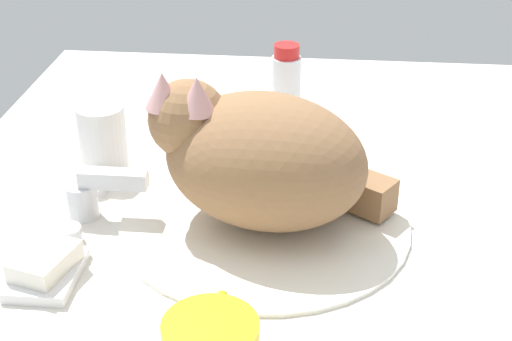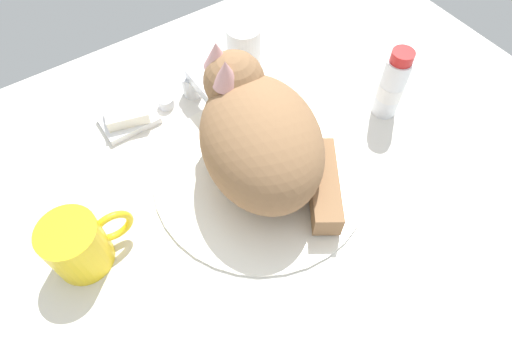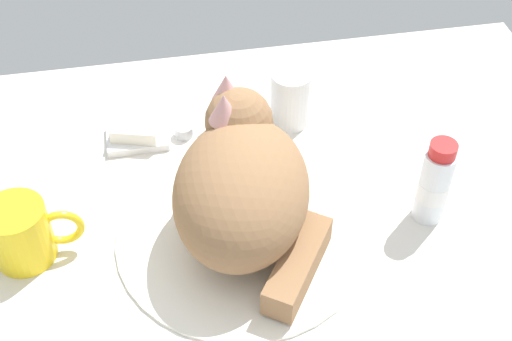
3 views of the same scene
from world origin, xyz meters
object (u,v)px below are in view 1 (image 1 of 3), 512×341
rinse_cup (103,139)px  toothpaste_bottle (286,92)px  faucet (91,197)px  soap_bar (45,261)px  cat (257,156)px

rinse_cup → toothpaste_bottle: size_ratio=0.70×
faucet → toothpaste_bottle: toothpaste_bottle is taller
soap_bar → toothpaste_bottle: bearing=-30.5°
faucet → cat: cat is taller
cat → soap_bar: bearing=121.9°
rinse_cup → toothpaste_bottle: (14.04, -22.22, 1.48)cm
soap_bar → toothpaste_bottle: 43.43cm
rinse_cup → toothpaste_bottle: bearing=-57.7°
faucet → rinse_cup: bearing=7.7°
rinse_cup → soap_bar: (-23.26, -0.27, -2.25)cm
cat → rinse_cup: cat is taller
soap_bar → cat: bearing=-58.1°
faucet → cat: bearing=-88.8°
toothpaste_bottle → soap_bar: bearing=149.5°
toothpaste_bottle → cat: bearing=176.2°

